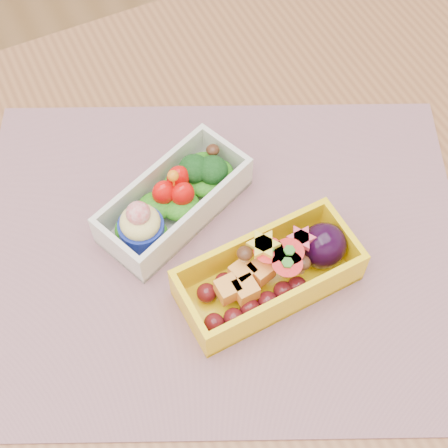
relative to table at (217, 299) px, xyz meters
name	(u,v)px	position (x,y,z in m)	size (l,w,h in m)	color
ground	(220,435)	(0.00, 0.00, -0.65)	(3.00, 3.00, 0.00)	olive
table	(217,299)	(0.00, 0.00, 0.00)	(1.20, 0.80, 0.75)	brown
placemat	(220,249)	(0.01, 0.01, 0.10)	(0.52, 0.40, 0.00)	#A37077
bento_white	(174,201)	(-0.02, 0.07, 0.13)	(0.19, 0.13, 0.07)	silver
bento_yellow	(272,273)	(0.04, -0.05, 0.13)	(0.18, 0.09, 0.06)	yellow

